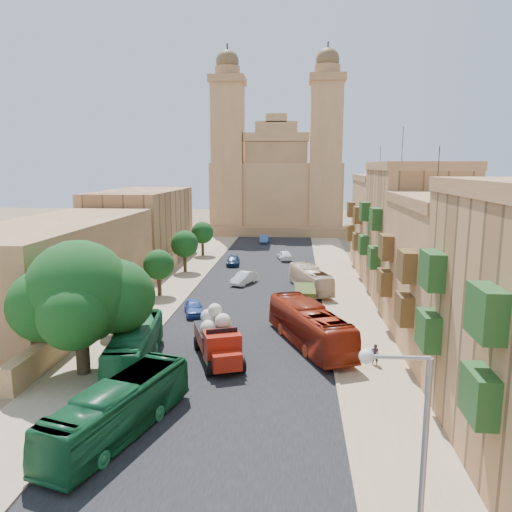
% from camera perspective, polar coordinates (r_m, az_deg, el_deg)
% --- Properties ---
extents(ground, '(260.00, 260.00, 0.00)m').
position_cam_1_polar(ground, '(29.41, -4.46, -16.88)').
color(ground, brown).
extents(road_surface, '(14.00, 140.00, 0.01)m').
position_cam_1_polar(road_surface, '(57.56, 0.34, -3.21)').
color(road_surface, black).
rests_on(road_surface, ground).
extents(sidewalk_east, '(5.00, 140.00, 0.01)m').
position_cam_1_polar(sidewalk_east, '(57.63, 9.81, -3.35)').
color(sidewalk_east, '#9D8367').
rests_on(sidewalk_east, ground).
extents(sidewalk_west, '(5.00, 140.00, 0.01)m').
position_cam_1_polar(sidewalk_west, '(59.05, -8.91, -2.99)').
color(sidewalk_west, '#9D8367').
rests_on(sidewalk_west, ground).
extents(kerb_east, '(0.25, 140.00, 0.12)m').
position_cam_1_polar(kerb_east, '(57.44, 7.32, -3.27)').
color(kerb_east, '#9D8367').
rests_on(kerb_east, ground).
extents(kerb_west, '(0.25, 140.00, 0.12)m').
position_cam_1_polar(kerb_west, '(58.50, -6.52, -3.00)').
color(kerb_west, '#9D8367').
rests_on(kerb_west, ground).
extents(townhouse_b, '(9.00, 14.00, 14.90)m').
position_cam_1_polar(townhouse_b, '(39.36, 21.83, -1.84)').
color(townhouse_b, '#A8784B').
rests_on(townhouse_b, ground).
extents(townhouse_c, '(9.00, 14.00, 17.40)m').
position_cam_1_polar(townhouse_c, '(52.52, 17.54, 2.67)').
color(townhouse_c, '#B28051').
rests_on(townhouse_c, ground).
extents(townhouse_d, '(9.00, 14.00, 15.90)m').
position_cam_1_polar(townhouse_d, '(66.24, 14.89, 3.62)').
color(townhouse_d, '#A8784B').
rests_on(townhouse_d, ground).
extents(west_wall, '(1.00, 40.00, 1.80)m').
position_cam_1_polar(west_wall, '(50.40, -14.95, -4.47)').
color(west_wall, '#A8784B').
rests_on(west_wall, ground).
extents(west_building_low, '(10.00, 28.00, 8.40)m').
position_cam_1_polar(west_building_low, '(50.05, -21.83, -1.09)').
color(west_building_low, '#956841').
rests_on(west_building_low, ground).
extents(west_building_mid, '(10.00, 22.00, 10.00)m').
position_cam_1_polar(west_building_mid, '(73.79, -12.88, 3.45)').
color(west_building_mid, '#B28051').
rests_on(west_building_mid, ground).
extents(church, '(28.00, 22.50, 36.30)m').
position_cam_1_polar(church, '(104.59, 2.45, 8.10)').
color(church, '#A8784B').
rests_on(church, ground).
extents(ficus_tree, '(8.82, 8.12, 8.82)m').
position_cam_1_polar(ficus_tree, '(33.86, -19.44, -4.33)').
color(ficus_tree, '#36291B').
rests_on(ficus_tree, ground).
extents(street_tree_a, '(2.93, 2.93, 4.51)m').
position_cam_1_polar(street_tree_a, '(41.77, -15.52, -4.54)').
color(street_tree_a, '#36291B').
rests_on(street_tree_a, ground).
extents(street_tree_b, '(3.18, 3.18, 4.88)m').
position_cam_1_polar(street_tree_b, '(52.83, -11.06, -1.01)').
color(street_tree_b, '#36291B').
rests_on(street_tree_b, ground).
extents(street_tree_c, '(3.49, 3.49, 5.36)m').
position_cam_1_polar(street_tree_c, '(64.22, -8.17, 1.36)').
color(street_tree_c, '#36291B').
rests_on(street_tree_c, ground).
extents(street_tree_d, '(3.35, 3.35, 5.16)m').
position_cam_1_polar(street_tree_d, '(75.86, -6.15, 2.65)').
color(street_tree_d, '#36291B').
rests_on(street_tree_d, ground).
extents(streetlamp, '(2.11, 0.44, 8.22)m').
position_cam_1_polar(streetlamp, '(16.41, 16.98, -20.20)').
color(streetlamp, gray).
rests_on(streetlamp, ground).
extents(red_truck, '(4.48, 6.95, 3.84)m').
position_cam_1_polar(red_truck, '(35.14, -4.38, -9.24)').
color(red_truck, maroon).
rests_on(red_truck, ground).
extents(olive_pickup, '(2.10, 4.50, 1.85)m').
position_cam_1_polar(olive_pickup, '(48.54, 5.60, -4.72)').
color(olive_pickup, '#3B491B').
rests_on(olive_pickup, ground).
extents(bus_green_south, '(5.16, 10.28, 2.79)m').
position_cam_1_polar(bus_green_south, '(27.02, -15.40, -16.51)').
color(bus_green_south, '#165930').
rests_on(bus_green_south, ground).
extents(bus_green_north, '(3.64, 10.29, 2.80)m').
position_cam_1_polar(bus_green_north, '(35.25, -13.67, -9.95)').
color(bus_green_north, '#186434').
rests_on(bus_green_north, ground).
extents(bus_red_east, '(6.66, 11.32, 3.11)m').
position_cam_1_polar(bus_red_east, '(38.08, 6.13, -7.93)').
color(bus_red_east, maroon).
rests_on(bus_red_east, ground).
extents(bus_cream_east, '(4.82, 9.52, 2.59)m').
position_cam_1_polar(bus_cream_east, '(54.50, 6.23, -2.65)').
color(bus_cream_east, beige).
rests_on(bus_cream_east, ground).
extents(car_blue_a, '(2.66, 4.26, 1.35)m').
position_cam_1_polar(car_blue_a, '(46.10, -7.14, -5.85)').
color(car_blue_a, '#3253AA').
rests_on(car_blue_a, ground).
extents(car_white_a, '(2.93, 4.45, 1.39)m').
position_cam_1_polar(car_white_a, '(57.43, -1.40, -2.54)').
color(car_white_a, white).
rests_on(car_white_a, ground).
extents(car_cream, '(3.83, 5.06, 1.28)m').
position_cam_1_polar(car_cream, '(47.02, 4.89, -5.54)').
color(car_cream, beige).
rests_on(car_cream, ground).
extents(car_dkblue, '(2.05, 4.36, 1.23)m').
position_cam_1_polar(car_dkblue, '(68.28, -2.64, -0.56)').
color(car_dkblue, '#102644').
rests_on(car_dkblue, ground).
extents(car_white_b, '(2.69, 4.50, 1.44)m').
position_cam_1_polar(car_white_b, '(72.04, 3.26, 0.09)').
color(car_white_b, white).
rests_on(car_white_b, ground).
extents(car_blue_b, '(1.49, 4.15, 1.36)m').
position_cam_1_polar(car_blue_b, '(88.20, 0.94, 1.95)').
color(car_blue_b, '#3E64A8').
rests_on(car_blue_b, ground).
extents(pedestrian_a, '(0.59, 0.45, 1.48)m').
position_cam_1_polar(pedestrian_a, '(35.60, 13.44, -10.87)').
color(pedestrian_a, '#2B2630').
rests_on(pedestrian_a, ground).
extents(pedestrian_c, '(0.73, 1.09, 1.72)m').
position_cam_1_polar(pedestrian_c, '(40.08, 9.14, -8.12)').
color(pedestrian_c, '#37373A').
rests_on(pedestrian_c, ground).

